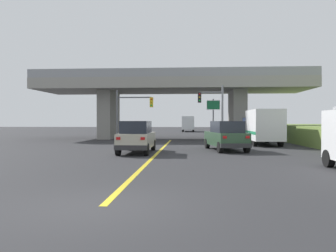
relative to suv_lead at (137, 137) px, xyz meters
The scene contains 10 objects.
ground 17.29m from the suv_lead, 85.62° to the left, with size 160.00×160.00×0.00m, color #2B2B2D.
overpass_bridge 17.81m from the suv_lead, 85.62° to the left, with size 30.33×8.18×7.54m.
lane_divider_stripe 1.75m from the suv_lead, 22.83° to the left, with size 0.20×27.26×0.01m, color yellow.
suv_lead is the anchor object (origin of this frame).
suv_crossing 6.17m from the suv_lead, 19.42° to the left, with size 2.73×5.08×2.02m.
box_truck 12.38m from the suv_lead, 39.58° to the left, with size 2.33×6.70×2.96m.
traffic_signal_nearside 11.94m from the suv_lead, 61.32° to the left, with size 2.38×0.36×5.39m.
traffic_signal_farside 11.59m from the suv_lead, 102.48° to the left, with size 3.63×0.36×5.07m.
highway_sign 16.02m from the suv_lead, 68.36° to the left, with size 1.41×0.17×4.41m.
semi_truck_distant 44.36m from the suv_lead, 86.11° to the left, with size 2.33×7.51×2.97m.
Camera 1 is at (2.03, -7.55, 1.99)m, focal length 35.17 mm.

